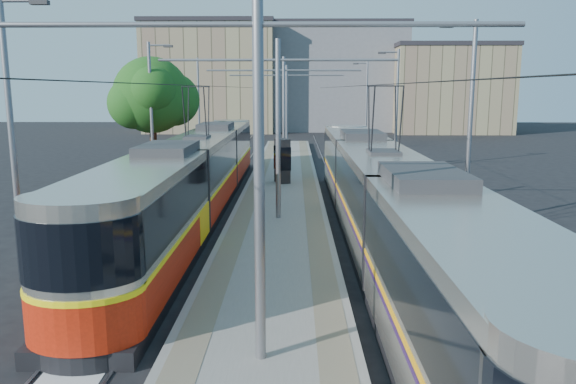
{
  "coord_description": "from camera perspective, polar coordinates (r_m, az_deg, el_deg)",
  "views": [
    {
      "loc": [
        0.64,
        -14.06,
        5.4
      ],
      "look_at": [
        0.4,
        6.62,
        1.6
      ],
      "focal_mm": 35.0,
      "sensor_mm": 36.0,
      "label": 1
    }
  ],
  "objects": [
    {
      "name": "platform",
      "position": [
        31.51,
        -0.52,
        0.82
      ],
      "size": [
        4.0,
        50.0,
        0.3
      ],
      "primitive_type": "cube",
      "color": "gray",
      "rests_on": "ground"
    },
    {
      "name": "track_arrow",
      "position": [
        13.02,
        -19.07,
        -14.67
      ],
      "size": [
        1.2,
        5.0,
        0.01
      ],
      "primitive_type": "cube",
      "color": "silver",
      "rests_on": "ground"
    },
    {
      "name": "tram_left",
      "position": [
        25.08,
        -9.09,
        1.81
      ],
      "size": [
        2.43,
        29.29,
        5.5
      ],
      "color": "black",
      "rests_on": "ground"
    },
    {
      "name": "tree",
      "position": [
        35.36,
        -13.14,
        9.43
      ],
      "size": [
        5.05,
        4.67,
        7.33
      ],
      "color": "#382314",
      "rests_on": "ground"
    },
    {
      "name": "tactile_strip_left",
      "position": [
        31.55,
        -3.16,
        1.1
      ],
      "size": [
        0.7,
        50.0,
        0.01
      ],
      "primitive_type": "cube",
      "color": "gray",
      "rests_on": "platform"
    },
    {
      "name": "tram_right",
      "position": [
        19.13,
        9.54,
        -0.41
      ],
      "size": [
        2.43,
        29.57,
        5.5
      ],
      "color": "black",
      "rests_on": "ground"
    },
    {
      "name": "tactile_strip_right",
      "position": [
        31.49,
        2.12,
        1.09
      ],
      "size": [
        0.7,
        50.0,
        0.01
      ],
      "primitive_type": "cube",
      "color": "gray",
      "rests_on": "platform"
    },
    {
      "name": "building_right",
      "position": [
        74.62,
        15.94,
        10.07
      ],
      "size": [
        14.28,
        10.2,
        10.92
      ],
      "color": "gray",
      "rests_on": "ground"
    },
    {
      "name": "street_lamps",
      "position": [
        35.09,
        -0.4,
        8.42
      ],
      "size": [
        15.18,
        38.22,
        8.0
      ],
      "color": "gray",
      "rests_on": "ground"
    },
    {
      "name": "building_centre",
      "position": [
        78.26,
        4.67,
        11.5
      ],
      "size": [
        18.36,
        14.28,
        13.88
      ],
      "color": "slate",
      "rests_on": "ground"
    },
    {
      "name": "rails",
      "position": [
        31.53,
        -0.52,
        0.57
      ],
      "size": [
        8.71,
        70.0,
        0.03
      ],
      "color": "gray",
      "rests_on": "ground"
    },
    {
      "name": "ground",
      "position": [
        15.08,
        -1.86,
        -10.58
      ],
      "size": [
        160.0,
        160.0,
        0.0
      ],
      "primitive_type": "plane",
      "color": "black",
      "rests_on": "ground"
    },
    {
      "name": "shelter",
      "position": [
        30.93,
        -0.59,
        3.3
      ],
      "size": [
        0.98,
        1.25,
        2.43
      ],
      "rotation": [
        0.0,
        0.0,
        0.32
      ],
      "color": "black",
      "rests_on": "platform"
    },
    {
      "name": "catenary",
      "position": [
        28.24,
        -0.65,
        8.63
      ],
      "size": [
        9.2,
        70.0,
        7.0
      ],
      "color": "gray",
      "rests_on": "platform"
    },
    {
      "name": "building_left",
      "position": [
        74.84,
        -7.68,
        11.47
      ],
      "size": [
        16.32,
        12.24,
        13.81
      ],
      "color": "gray",
      "rests_on": "ground"
    }
  ]
}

